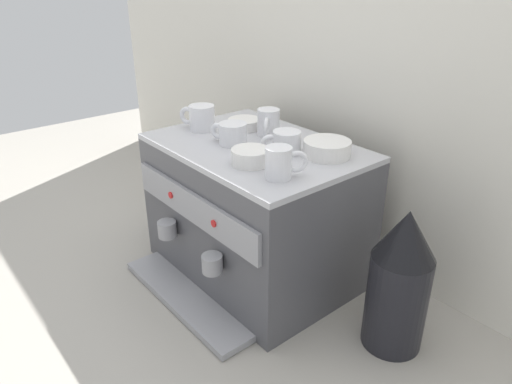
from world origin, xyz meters
The scene contains 13 objects.
ground_plane centered at (0.00, 0.00, 0.00)m, with size 4.00×4.00×0.00m, color #9E998E.
tiled_backsplash_wall centered at (0.00, 0.33, 0.49)m, with size 2.80×0.03×0.98m, color silver.
espresso_machine centered at (0.00, 0.00, 0.21)m, with size 0.62×0.55×0.43m.
ceramic_cup_0 centered at (0.10, 0.02, 0.46)m, with size 0.08×0.11×0.06m.
ceramic_cup_1 centered at (-0.05, -0.05, 0.46)m, with size 0.11×0.08×0.06m.
ceramic_cup_2 centered at (0.22, -0.11, 0.47)m, with size 0.08×0.10×0.08m.
ceramic_cup_3 centered at (-0.04, 0.08, 0.47)m, with size 0.09×0.09×0.08m.
ceramic_cup_4 centered at (-0.22, -0.04, 0.47)m, with size 0.12×0.08×0.08m.
ceramic_bowl_0 centered at (-0.14, 0.07, 0.44)m, with size 0.10×0.10×0.03m.
ceramic_bowl_1 centered at (0.10, -0.10, 0.45)m, with size 0.10×0.10×0.04m.
ceramic_bowl_2 centered at (0.19, 0.09, 0.45)m, with size 0.13×0.13×0.04m.
coffee_grinder centered at (0.48, 0.06, 0.19)m, with size 0.15×0.15×0.39m.
milk_pitcher centered at (-0.44, -0.06, 0.08)m, with size 0.09×0.09×0.15m, color #B7B7BC.
Camera 1 is at (1.00, -0.83, 0.90)m, focal length 33.20 mm.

